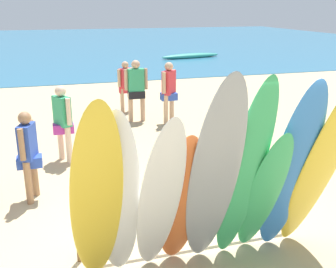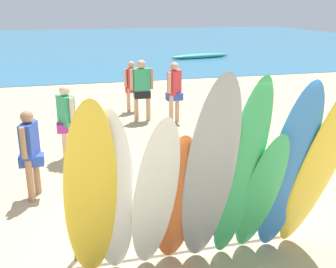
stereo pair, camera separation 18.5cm
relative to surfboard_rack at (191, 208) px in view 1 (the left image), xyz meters
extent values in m
plane|color=tan|center=(0.00, 14.00, -0.54)|extent=(60.00, 60.00, 0.00)
cube|color=teal|center=(0.00, 32.49, -0.53)|extent=(60.00, 40.00, 0.02)
cylinder|color=brown|center=(-1.53, 0.00, -0.22)|extent=(0.07, 0.07, 0.65)
cylinder|color=brown|center=(1.53, 0.00, -0.22)|extent=(0.07, 0.07, 0.65)
cylinder|color=brown|center=(0.00, 0.00, 0.11)|extent=(3.19, 0.06, 0.06)
ellipsoid|color=yellow|center=(-1.34, -0.77, 0.68)|extent=(0.62, 1.00, 2.45)
ellipsoid|color=white|center=(-1.11, -0.69, 0.62)|extent=(0.59, 0.91, 2.32)
ellipsoid|color=white|center=(-0.64, -0.73, 0.57)|extent=(0.58, 0.99, 2.22)
ellipsoid|color=orange|center=(-0.35, -0.61, 0.44)|extent=(0.55, 0.82, 1.96)
ellipsoid|color=#999EA3|center=(-0.02, -0.81, 0.79)|extent=(0.66, 1.13, 2.65)
ellipsoid|color=#38B266|center=(0.37, -0.78, 0.76)|extent=(0.47, 1.01, 2.59)
ellipsoid|color=#38B266|center=(0.71, -0.67, 0.42)|extent=(0.50, 0.93, 1.93)
ellipsoid|color=#337AD1|center=(1.01, -0.75, 0.71)|extent=(0.64, 0.98, 2.51)
ellipsoid|color=yellow|center=(1.41, -0.80, 0.80)|extent=(0.68, 1.15, 2.67)
cylinder|color=tan|center=(0.36, 7.37, -0.16)|extent=(0.12, 0.12, 0.76)
cylinder|color=tan|center=(0.63, 7.52, -0.16)|extent=(0.12, 0.12, 0.76)
cube|color=#DB333D|center=(0.49, 7.45, 0.16)|extent=(0.41, 0.25, 0.18)
cube|color=#DB333D|center=(0.49, 7.45, 0.52)|extent=(0.44, 0.37, 0.60)
sphere|color=tan|center=(0.49, 7.45, 0.93)|extent=(0.22, 0.22, 0.22)
cylinder|color=tan|center=(0.27, 7.33, 0.55)|extent=(0.09, 0.09, 0.53)
cylinder|color=tan|center=(0.71, 7.57, 0.55)|extent=(0.09, 0.09, 0.53)
cylinder|color=tan|center=(0.41, 6.32, -0.12)|extent=(0.13, 0.13, 0.85)
cylinder|color=tan|center=(0.76, 6.31, -0.12)|extent=(0.13, 0.13, 0.85)
cube|color=black|center=(0.58, 6.31, 0.24)|extent=(0.46, 0.28, 0.20)
cube|color=#33A36B|center=(0.58, 6.31, 0.64)|extent=(0.45, 0.24, 0.66)
sphere|color=tan|center=(0.58, 6.31, 1.09)|extent=(0.24, 0.24, 0.24)
cylinder|color=tan|center=(0.30, 6.32, 0.68)|extent=(0.10, 0.10, 0.59)
cylinder|color=tan|center=(0.87, 6.30, 0.68)|extent=(0.10, 0.10, 0.59)
cylinder|color=#9E704C|center=(-2.21, 1.87, -0.16)|extent=(0.12, 0.12, 0.76)
cylinder|color=#9E704C|center=(-2.12, 2.17, -0.16)|extent=(0.12, 0.12, 0.76)
cube|color=#2D4CB2|center=(-2.17, 2.02, 0.16)|extent=(0.41, 0.25, 0.18)
cube|color=#2D4CB2|center=(-2.17, 2.02, 0.52)|extent=(0.31, 0.43, 0.59)
sphere|color=#9E704C|center=(-2.17, 2.02, 0.92)|extent=(0.21, 0.21, 0.21)
cylinder|color=#9E704C|center=(-2.24, 1.78, 0.55)|extent=(0.09, 0.09, 0.53)
cylinder|color=#9E704C|center=(-2.09, 2.26, 0.55)|extent=(0.09, 0.09, 0.53)
cylinder|color=tan|center=(1.54, 6.00, -0.12)|extent=(0.13, 0.13, 0.83)
cylinder|color=tan|center=(1.30, 5.75, -0.12)|extent=(0.13, 0.13, 0.83)
cube|color=#2D4CB2|center=(1.42, 5.88, 0.23)|extent=(0.45, 0.28, 0.20)
cube|color=#DB333D|center=(1.42, 5.88, 0.62)|extent=(0.46, 0.46, 0.65)
sphere|color=tan|center=(1.42, 5.88, 1.06)|extent=(0.24, 0.24, 0.24)
cylinder|color=tan|center=(1.61, 6.07, 0.66)|extent=(0.10, 0.10, 0.58)
cylinder|color=tan|center=(1.22, 5.68, 0.66)|extent=(0.10, 0.10, 0.58)
cylinder|color=beige|center=(-1.62, 3.85, -0.14)|extent=(0.12, 0.12, 0.80)
cylinder|color=beige|center=(-1.46, 3.55, -0.14)|extent=(0.12, 0.12, 0.80)
cube|color=#B23399|center=(-1.54, 3.70, 0.19)|extent=(0.43, 0.26, 0.19)
cube|color=#33A36B|center=(-1.54, 3.70, 0.57)|extent=(0.38, 0.46, 0.62)
sphere|color=beige|center=(-1.54, 3.70, 0.99)|extent=(0.23, 0.23, 0.23)
cylinder|color=beige|center=(-1.66, 3.93, 0.60)|extent=(0.10, 0.10, 0.55)
cylinder|color=beige|center=(-1.42, 3.47, 0.60)|extent=(0.10, 0.10, 0.55)
ellipsoid|color=teal|center=(6.81, 19.28, -0.40)|extent=(4.06, 1.26, 0.32)
camera|label=1|loc=(-1.69, -4.65, 2.68)|focal=42.82mm
camera|label=2|loc=(-1.51, -4.70, 2.68)|focal=42.82mm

